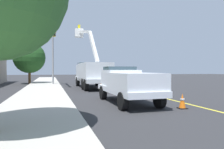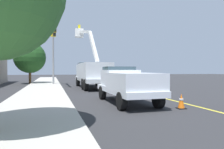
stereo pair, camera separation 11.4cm
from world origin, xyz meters
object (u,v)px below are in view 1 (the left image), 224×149
object	(u,v)px
traffic_cone_leading	(182,101)
traffic_signal_mast	(53,41)
traffic_cone_mid_front	(125,87)
utility_bucket_truck	(92,72)
traffic_cone_mid_rear	(102,81)
service_pickup_truck	(128,83)
passing_minivan	(120,76)

from	to	relation	value
traffic_cone_leading	traffic_signal_mast	world-z (taller)	traffic_signal_mast
traffic_cone_leading	traffic_cone_mid_front	world-z (taller)	traffic_cone_mid_front
utility_bucket_truck	traffic_cone_mid_rear	xyz separation A→B (m)	(4.32, -1.80, -1.18)
service_pickup_truck	traffic_cone_leading	bearing A→B (deg)	-135.72
traffic_cone_leading	traffic_cone_mid_rear	size ratio (longest dim) A/B	0.82
service_pickup_truck	traffic_signal_mast	world-z (taller)	traffic_signal_mast
traffic_signal_mast	service_pickup_truck	bearing A→B (deg)	-161.16
traffic_cone_mid_front	traffic_signal_mast	bearing A→B (deg)	40.42
service_pickup_truck	passing_minivan	xyz separation A→B (m)	(16.48, -4.05, -0.15)
traffic_cone_leading	traffic_signal_mast	xyz separation A→B (m)	(15.87, 6.76, 4.78)
passing_minivan	traffic_cone_mid_front	bearing A→B (deg)	166.92
traffic_cone_mid_rear	traffic_signal_mast	size ratio (longest dim) A/B	0.11
traffic_signal_mast	utility_bucket_truck	bearing A→B (deg)	-131.01
passing_minivan	traffic_cone_mid_front	distance (m)	10.50
utility_bucket_truck	traffic_cone_mid_rear	world-z (taller)	utility_bucket_truck
traffic_cone_mid_front	traffic_cone_mid_rear	world-z (taller)	traffic_cone_mid_rear
service_pickup_truck	traffic_signal_mast	bearing A→B (deg)	18.84
traffic_cone_mid_front	traffic_cone_mid_rear	distance (m)	8.34
utility_bucket_truck	traffic_cone_mid_rear	distance (m)	4.83
traffic_cone_leading	traffic_cone_mid_rear	distance (m)	16.74
utility_bucket_truck	traffic_cone_mid_front	distance (m)	4.80
utility_bucket_truck	traffic_cone_leading	size ratio (longest dim) A/B	11.53
passing_minivan	traffic_cone_leading	world-z (taller)	passing_minivan
passing_minivan	traffic_cone_mid_front	xyz separation A→B (m)	(-10.21, 2.37, -0.58)
service_pickup_truck	traffic_cone_mid_rear	bearing A→B (deg)	-4.34
utility_bucket_truck	traffic_cone_mid_front	world-z (taller)	utility_bucket_truck
utility_bucket_truck	passing_minivan	distance (m)	7.84
service_pickup_truck	traffic_cone_leading	world-z (taller)	service_pickup_truck
traffic_cone_mid_rear	traffic_signal_mast	distance (m)	7.51
traffic_cone_leading	traffic_signal_mast	size ratio (longest dim) A/B	0.09
traffic_signal_mast	passing_minivan	bearing A→B (deg)	-72.61
traffic_cone_mid_rear	passing_minivan	bearing A→B (deg)	-57.28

